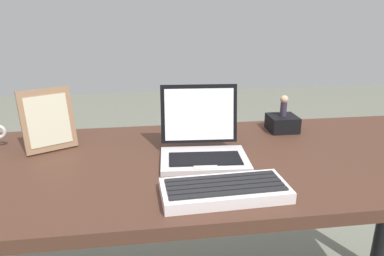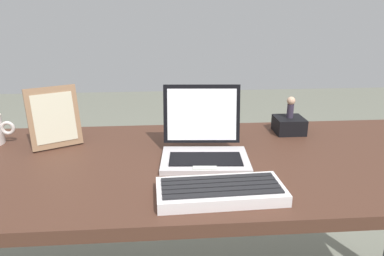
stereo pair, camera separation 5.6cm
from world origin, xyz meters
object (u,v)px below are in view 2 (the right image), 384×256
(figurine_stand, at_px, (289,125))
(figurine, at_px, (291,106))
(laptop_front, at_px, (204,145))
(photo_frame, at_px, (54,118))
(external_keyboard, at_px, (220,191))

(figurine_stand, height_order, figurine, figurine)
(laptop_front, xyz_separation_m, photo_frame, (-0.44, 0.13, 0.05))
(figurine_stand, bearing_deg, figurine, 0.00)
(laptop_front, distance_m, external_keyboard, 0.22)
(external_keyboard, height_order, figurine, figurine)
(laptop_front, xyz_separation_m, external_keyboard, (0.01, -0.22, -0.03))
(laptop_front, bearing_deg, figurine_stand, 32.13)
(laptop_front, xyz_separation_m, figurine, (0.32, 0.20, 0.05))
(photo_frame, bearing_deg, laptop_front, -15.97)
(figurine, bearing_deg, figurine_stand, 0.00)
(laptop_front, height_order, photo_frame, laptop_front)
(external_keyboard, bearing_deg, figurine, 54.38)
(laptop_front, bearing_deg, figurine, 32.13)
(figurine_stand, bearing_deg, photo_frame, -174.58)
(figurine_stand, distance_m, figurine, 0.07)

